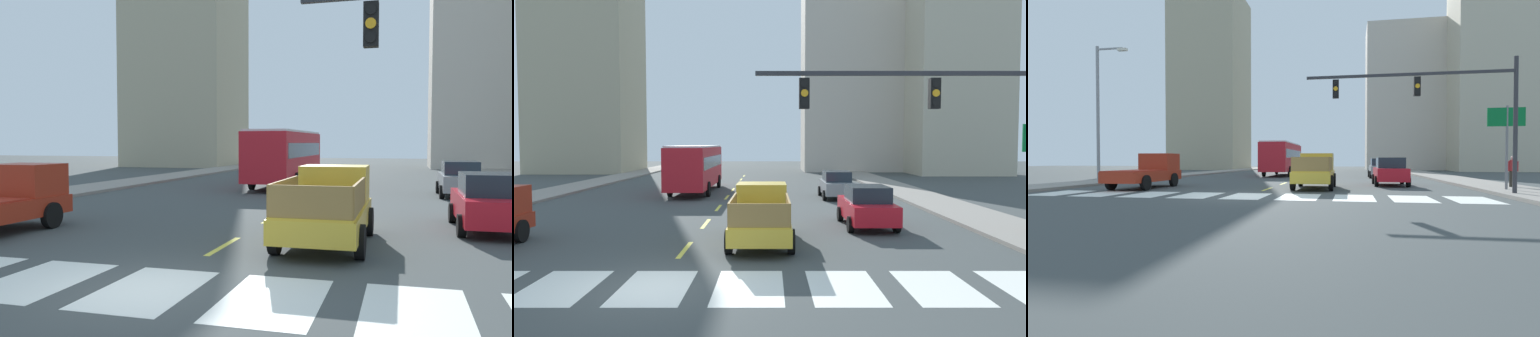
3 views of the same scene
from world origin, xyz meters
The scene contains 20 objects.
ground_plane centered at (0.00, 0.00, 0.00)m, with size 160.00×160.00×0.00m, color #3F4544.
sidewalk_left centered at (-12.38, 18.00, 0.07)m, with size 3.21×110.00×0.15m, color gray.
crosswalk_stripe_3 centered at (-2.28, 0.00, 0.00)m, with size 1.65×2.86×0.01m, color silver.
crosswalk_stripe_4 centered at (0.00, 0.00, 0.00)m, with size 1.65×2.86×0.01m, color silver.
crosswalk_stripe_5 centered at (2.28, 0.00, 0.00)m, with size 1.65×2.86×0.01m, color silver.
crosswalk_stripe_6 centered at (4.57, 0.00, 0.00)m, with size 1.65×2.86×0.01m, color silver.
lane_dash_0 centered at (0.00, 4.00, 0.00)m, with size 0.16×2.40×0.01m, color #DED048.
lane_dash_1 centered at (0.00, 9.00, 0.00)m, with size 0.16×2.40×0.01m, color #DED048.
lane_dash_2 centered at (0.00, 14.00, 0.00)m, with size 0.16×2.40×0.01m, color #DED048.
lane_dash_3 centered at (0.00, 19.00, 0.00)m, with size 0.16×2.40×0.01m, color #DED048.
lane_dash_4 centered at (0.00, 24.00, 0.00)m, with size 0.16×2.40×0.01m, color #DED048.
lane_dash_5 centered at (0.00, 29.00, 0.00)m, with size 0.16×2.40×0.01m, color #DED048.
lane_dash_6 centered at (0.00, 34.00, 0.00)m, with size 0.16×2.40×0.01m, color #DED048.
lane_dash_7 centered at (0.00, 39.00, 0.00)m, with size 0.16×2.40×0.01m, color #DED048.
pickup_stakebed centered at (2.47, 5.39, 0.94)m, with size 2.18×5.20×1.96m.
city_bus centered at (-2.49, 22.30, 1.95)m, with size 2.72×10.80×3.32m.
sedan_near_right centered at (7.01, 18.58, 0.86)m, with size 2.02×4.40×1.72m.
sedan_mid centered at (6.83, 8.31, 0.86)m, with size 2.02×4.40×1.72m.
tower_tall_centre centered at (12.90, 48.84, 11.68)m, with size 11.92×7.68×23.35m, color beige.
block_mid_left centered at (-19.44, 46.65, 14.81)m, with size 11.28×11.19×29.61m, color tan.
Camera 1 is at (4.35, -8.28, 2.62)m, focal length 36.37 mm.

